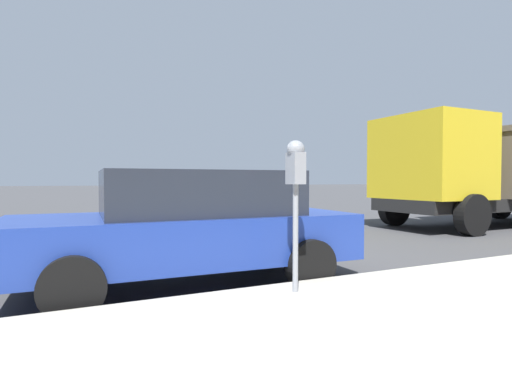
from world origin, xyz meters
The scene contains 4 objects.
ground_plane centered at (0.00, 0.00, 0.00)m, with size 220.00×220.00×0.00m, color #424244.
parking_meter centered at (-2.58, 0.01, 1.42)m, with size 0.21×0.19×1.63m.
car_blue centered at (-1.13, 0.76, 0.79)m, with size 2.10×4.41×1.50m.
dump_truck centered at (1.68, -9.33, 1.69)m, with size 2.94×7.30×3.11m.
Camera 1 is at (-6.26, 2.20, 1.37)m, focal length 28.00 mm.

